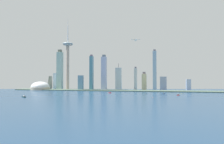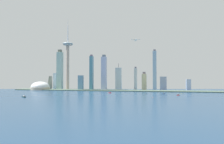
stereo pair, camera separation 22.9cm
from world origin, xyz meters
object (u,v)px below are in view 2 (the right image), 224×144
Objects in this scene: skyscraper_6 at (104,73)px; skyscraper_10 at (81,83)px; skyscraper_3 at (119,79)px; skyscraper_7 at (188,85)px; skyscraper_9 at (50,82)px; channel_buoy_0 at (107,96)px; boat_3 at (164,94)px; channel_buoy_1 at (153,97)px; boat_2 at (24,97)px; skyscraper_0 at (144,82)px; skyscraper_5 at (91,73)px; skyscraper_2 at (60,70)px; skyscraper_4 at (136,79)px; stadium_dome at (40,87)px; skyscraper_11 at (155,70)px; airplane at (136,40)px; skyscraper_8 at (163,83)px; boat_1 at (110,93)px; skyscraper_1 at (55,81)px; channel_buoy_2 at (182,93)px; observation_tower at (68,54)px; boat_4 at (178,95)px.

skyscraper_10 is (-103.50, -8.51, -41.96)m from skyscraper_6.
skyscraper_3 is 300.09m from skyscraper_7.
channel_buoy_0 is at bearing -43.29° from skyscraper_9.
boat_3 is 139.88m from channel_buoy_1.
boat_3 is at bearing -120.04° from boat_2.
skyscraper_0 is 0.52× the size of skyscraper_5.
skyscraper_2 reaches higher than skyscraper_0.
skyscraper_4 reaches higher than skyscraper_10.
channel_buoy_0 is (224.69, 64.37, -0.98)m from boat_2.
stadium_dome is 1.38× the size of skyscraper_9.
skyscraper_10 is 331.79m from skyscraper_11.
skyscraper_2 reaches higher than skyscraper_4.
skyscraper_10 is at bearing -119.48° from airplane.
stadium_dome is at bearing -171.85° from skyscraper_8.
skyscraper_6 is 386.63m from boat_2.
skyscraper_3 is 198.09m from boat_1.
skyscraper_6 reaches higher than boat_1.
skyscraper_6 reaches higher than skyscraper_1.
channel_buoy_2 is at bearing -16.07° from skyscraper_2.
skyscraper_11 is 10.66× the size of boat_2.
skyscraper_10 reaches higher than stadium_dome.
skyscraper_2 reaches higher than skyscraper_11.
observation_tower reaches higher than boat_3.
skyscraper_4 is 8.58× the size of boat_1.
skyscraper_3 is 77.53m from skyscraper_4.
skyscraper_2 is at bearing 143.73° from channel_buoy_1.
skyscraper_11 is (389.54, 53.91, -73.54)m from observation_tower.
observation_tower reaches higher than skyscraper_2.
stadium_dome is 458.96m from channel_buoy_0.
airplane reaches higher than channel_buoy_1.
observation_tower is 4.44× the size of skyscraper_1.
skyscraper_5 is at bearing 161.47° from channel_buoy_2.
skyscraper_5 is (-187.15, -67.16, 25.94)m from skyscraper_4.
skyscraper_0 reaches higher than boat_4.
boat_2 is (142.83, -410.55, -29.50)m from skyscraper_9.
skyscraper_9 reaches higher than channel_buoy_2.
skyscraper_7 is 258.87m from boat_4.
skyscraper_7 reaches higher than boat_2.
skyscraper_4 is 3.00× the size of airplane.
skyscraper_8 is 68.75m from skyscraper_11.
skyscraper_10 is at bearing 85.24° from boat_4.
channel_buoy_2 is (593.23, -183.78, -30.49)m from skyscraper_9.
stadium_dome is 53.34× the size of channel_buoy_0.
airplane reaches higher than skyscraper_10.
skyscraper_6 is at bearing -11.64° from skyscraper_9.
skyscraper_11 is 14.84× the size of boat_1.
skyscraper_2 reaches higher than boat_2.
skyscraper_3 is at bearing -178.31° from skyscraper_7.
boat_1 reaches higher than channel_buoy_2.
skyscraper_9 is 404.34m from boat_1.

